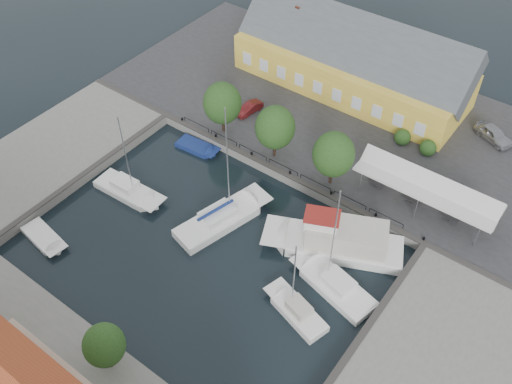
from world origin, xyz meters
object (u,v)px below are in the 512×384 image
car_silver (494,134)px  trawler (338,242)px  warehouse (349,60)px  car_red (249,108)px  east_boat_a (334,286)px  launch_nw (197,148)px  launch_sw (44,239)px  center_sailboat (222,220)px  tent_canopy (427,187)px  west_boat_c (128,192)px  east_boat_b (296,312)px

car_silver → trawler: trawler is taller
warehouse → car_red: 13.70m
east_boat_a → launch_nw: east_boat_a is taller
east_boat_a → launch_sw: east_boat_a is taller
car_silver → launch_sw: (-29.19, -38.57, -1.70)m
center_sailboat → launch_nw: bearing=142.9°
warehouse → tent_canopy: bearing=-39.9°
trawler → west_boat_c: size_ratio=1.24×
east_boat_a → launch_nw: 23.14m
car_red → launch_nw: 7.98m
launch_nw → car_silver: bearing=37.2°
center_sailboat → warehouse: bearing=93.2°
warehouse → launch_nw: size_ratio=5.48×
warehouse → launch_sw: bearing=-105.6°
east_boat_b → west_boat_c: west_boat_c is taller
east_boat_a → east_boat_b: 4.38m
warehouse → tent_canopy: size_ratio=2.04×
trawler → launch_sw: (-23.07, -15.72, -0.93)m
warehouse → west_boat_c: warehouse is taller
warehouse → car_silver: 18.65m
west_boat_c → east_boat_b: bearing=-4.4°
center_sailboat → east_boat_b: center_sailboat is taller
launch_nw → launch_sw: bearing=-99.3°
tent_canopy → center_sailboat: center_sailboat is taller
warehouse → launch_nw: warehouse is taller
warehouse → west_boat_c: bearing=-106.6°
tent_canopy → west_boat_c: (-25.30, -15.31, -3.42)m
east_boat_a → car_silver: bearing=81.4°
car_red → tent_canopy: bearing=4.1°
warehouse → car_red: (-6.15, -11.91, -2.84)m
trawler → east_boat_a: east_boat_a is taller
east_boat_a → launch_nw: size_ratio=2.32×
car_silver → center_sailboat: center_sailboat is taller
car_red → trawler: trawler is taller
car_silver → trawler: bearing=-170.9°
east_boat_b → trawler: bearing=95.9°
center_sailboat → east_boat_a: center_sailboat is taller
tent_canopy → east_boat_a: bearing=-99.8°
car_silver → east_boat_b: (-5.27, -31.07, -1.53)m
car_red → center_sailboat: bearing=-53.4°
east_boat_b → launch_nw: bearing=151.7°
tent_canopy → launch_sw: bearing=-138.1°
east_boat_a → east_boat_b: size_ratio=1.33×
trawler → launch_nw: trawler is taller
trawler → launch_sw: size_ratio=2.39×
warehouse → east_boat_b: size_ratio=3.15×
car_red → east_boat_b: 27.10m
launch_sw → center_sailboat: bearing=44.1°
car_red → launch_sw: size_ratio=0.63×
car_red → launch_nw: (-1.50, -7.70, -1.50)m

